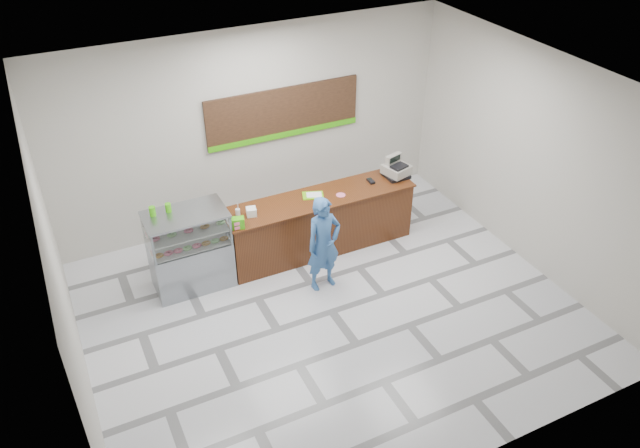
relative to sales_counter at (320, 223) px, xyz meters
name	(u,v)px	position (x,y,z in m)	size (l,w,h in m)	color
floor	(332,312)	(-0.55, -1.55, -0.52)	(7.00, 7.00, 0.00)	silver
back_wall	(254,128)	(-0.55, 1.45, 1.23)	(7.00, 7.00, 0.00)	beige
ceiling	(335,91)	(-0.55, -1.55, 2.98)	(7.00, 7.00, 0.00)	silver
sales_counter	(320,223)	(0.00, 0.00, 0.00)	(3.26, 0.76, 1.03)	#562911
display_case	(190,249)	(-2.22, 0.00, 0.16)	(1.22, 0.72, 1.33)	gray
menu_board	(284,114)	(0.00, 1.41, 1.42)	(2.80, 0.06, 0.90)	black
cash_register	(396,169)	(1.47, 0.04, 0.65)	(0.48, 0.49, 0.37)	black
card_terminal	(371,181)	(0.99, 0.05, 0.53)	(0.08, 0.17, 0.04)	black
serving_tray	(313,195)	(-0.09, 0.07, 0.52)	(0.41, 0.35, 0.02)	#69C20E
napkin_box	(251,212)	(-1.20, -0.03, 0.58)	(0.15, 0.15, 0.13)	white
straw_cup	(238,212)	(-1.39, 0.06, 0.57)	(0.07, 0.07, 0.11)	silver
promo_box	(238,223)	(-1.50, -0.27, 0.60)	(0.19, 0.13, 0.17)	#3EB30E
donut_decal	(341,195)	(0.33, -0.11, 0.52)	(0.15, 0.15, 0.00)	pink
green_cup_left	(152,211)	(-2.65, 0.15, 0.89)	(0.09, 0.09, 0.15)	#3EB30E
green_cup_right	(168,208)	(-2.41, 0.16, 0.88)	(0.09, 0.09, 0.14)	#3EB30E
customer	(324,244)	(-0.38, -0.92, 0.28)	(0.58, 0.38, 1.58)	#3665A4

